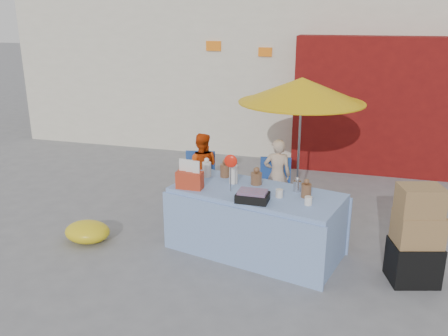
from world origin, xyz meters
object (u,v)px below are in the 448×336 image
(chair_right, at_px, (275,197))
(box_stack, at_px, (416,239))
(market_table, at_px, (255,221))
(chair_left, at_px, (199,190))
(vendor_beige, at_px, (277,175))
(umbrella, at_px, (302,91))
(vendor_orange, at_px, (201,168))

(chair_right, relative_size, box_stack, 0.72)
(market_table, height_order, box_stack, market_table)
(chair_left, height_order, vendor_beige, vendor_beige)
(box_stack, bearing_deg, vendor_beige, 138.61)
(umbrella, height_order, box_stack, umbrella)
(umbrella, bearing_deg, chair_right, -136.79)
(vendor_beige, distance_m, box_stack, 2.53)
(umbrella, relative_size, box_stack, 1.77)
(market_table, distance_m, chair_left, 1.81)
(vendor_beige, bearing_deg, vendor_orange, -10.19)
(market_table, relative_size, vendor_beige, 2.04)
(market_table, xyz_separation_m, chair_left, (-1.23, 1.32, -0.18))
(vendor_beige, bearing_deg, umbrella, -163.63)
(chair_right, xyz_separation_m, vendor_orange, (-1.25, 0.13, 0.33))
(vendor_orange, bearing_deg, chair_left, 78.62)
(vendor_beige, relative_size, umbrella, 0.56)
(chair_left, distance_m, vendor_orange, 0.36)
(vendor_beige, relative_size, box_stack, 0.98)
(umbrella, bearing_deg, chair_left, -169.62)
(chair_right, distance_m, vendor_orange, 1.30)
(chair_left, xyz_separation_m, vendor_beige, (1.25, 0.13, 0.33))
(chair_left, xyz_separation_m, vendor_orange, (0.00, 0.13, 0.33))
(chair_left, distance_m, vendor_beige, 1.30)
(market_table, xyz_separation_m, vendor_orange, (-1.22, 1.45, 0.15))
(market_table, relative_size, chair_right, 2.79)
(chair_left, relative_size, box_stack, 0.72)
(umbrella, bearing_deg, vendor_orange, -174.47)
(market_table, height_order, chair_left, market_table)
(chair_left, distance_m, chair_right, 1.25)
(umbrella, bearing_deg, vendor_beige, -153.43)
(market_table, distance_m, chair_right, 1.33)
(vendor_beige, bearing_deg, box_stack, 128.42)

